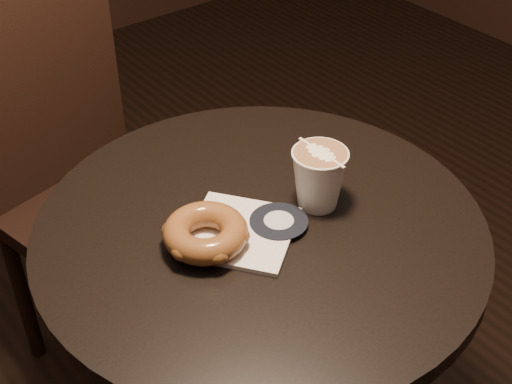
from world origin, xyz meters
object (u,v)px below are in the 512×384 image
doughnut (206,233)px  latte_cup (319,179)px  pastry_bag (241,232)px  cafe_table (260,312)px  chair (77,158)px

doughnut → latte_cup: (0.20, -0.02, 0.02)m
pastry_bag → latte_cup: (0.14, -0.02, 0.05)m
doughnut → latte_cup: 0.20m
cafe_table → pastry_bag: pastry_bag is taller
doughnut → latte_cup: bearing=-6.8°
doughnut → cafe_table: bearing=-3.5°
cafe_table → pastry_bag: size_ratio=4.88×
chair → doughnut: bearing=-107.7°
doughnut → chair: bearing=84.5°
pastry_bag → doughnut: doughnut is taller
cafe_table → chair: bearing=93.8°
chair → cafe_table: bearing=-98.4°
chair → pastry_bag: size_ratio=6.50×
cafe_table → chair: 0.60m
cafe_table → latte_cup: (0.10, -0.02, 0.25)m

